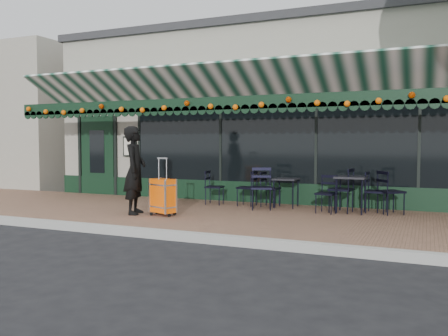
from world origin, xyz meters
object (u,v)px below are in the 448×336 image
at_px(woman, 135,170).
at_px(chair_b_front, 261,188).
at_px(chair_a_front, 326,194).
at_px(chair_a_extra, 391,192).
at_px(cafe_table_b, 286,181).
at_px(chair_solo, 215,187).
at_px(chair_a_right, 376,192).
at_px(chair_a_left, 341,190).
at_px(cafe_table_a, 351,180).
at_px(chair_b_right, 270,189).
at_px(suitcase, 163,196).
at_px(chair_b_left, 247,188).

relative_size(woman, chair_b_front, 1.93).
relative_size(chair_a_front, chair_a_extra, 0.89).
relative_size(cafe_table_b, chair_solo, 0.81).
height_order(chair_a_right, chair_b_front, chair_b_front).
height_order(chair_a_left, chair_a_front, chair_a_left).
xyz_separation_m(chair_a_front, chair_a_extra, (1.23, 0.41, 0.05)).
bearing_deg(cafe_table_b, woman, -139.15).
relative_size(woman, cafe_table_a, 2.35).
height_order(chair_a_right, chair_b_right, chair_a_right).
bearing_deg(chair_a_right, suitcase, 121.57).
relative_size(woman, chair_a_extra, 1.99).
xyz_separation_m(cafe_table_a, chair_a_front, (-0.45, -0.27, -0.29)).
height_order(cafe_table_a, chair_solo, chair_solo).
xyz_separation_m(chair_a_extra, chair_b_left, (-3.14, 0.01, -0.04)).
xyz_separation_m(woman, chair_a_extra, (4.81, 2.04, -0.45)).
distance_m(woman, chair_a_left, 4.30).
bearing_deg(chair_b_right, woman, 136.45).
height_order(suitcase, chair_a_extra, suitcase).
bearing_deg(chair_a_left, chair_b_right, -90.72).
bearing_deg(chair_a_extra, chair_b_left, 53.33).
xyz_separation_m(suitcase, cafe_table_a, (3.40, 1.86, 0.30)).
height_order(woman, cafe_table_b, woman).
height_order(suitcase, chair_b_front, suitcase).
bearing_deg(chair_solo, cafe_table_b, -89.19).
bearing_deg(chair_a_front, chair_a_left, 56.17).
height_order(cafe_table_b, chair_a_extra, chair_a_extra).
relative_size(suitcase, chair_b_front, 1.24).
height_order(suitcase, chair_b_right, suitcase).
xyz_separation_m(cafe_table_a, chair_solo, (-3.15, 0.09, -0.28)).
bearing_deg(chair_b_left, chair_solo, -82.91).
relative_size(chair_a_left, chair_b_left, 1.14).
height_order(chair_a_extra, chair_b_front, chair_b_front).
bearing_deg(chair_a_extra, chair_a_left, 61.80).
relative_size(suitcase, chair_solo, 1.42).
relative_size(chair_a_front, chair_b_front, 0.86).
bearing_deg(cafe_table_b, cafe_table_a, -11.70).
distance_m(suitcase, chair_b_front, 2.22).
bearing_deg(chair_b_right, chair_a_right, -87.60).
bearing_deg(woman, suitcase, -104.95).
xyz_separation_m(cafe_table_b, chair_a_right, (1.96, -0.11, -0.15)).
relative_size(woman, chair_b_right, 2.21).
xyz_separation_m(suitcase, chair_b_right, (1.59, 2.07, 0.02)).
height_order(chair_a_front, chair_b_left, chair_b_left).
bearing_deg(chair_solo, cafe_table_a, -98.15).
bearing_deg(chair_b_left, chair_a_extra, 92.24).
height_order(chair_a_left, chair_a_extra, chair_a_left).
bearing_deg(chair_a_left, cafe_table_b, -96.68).
relative_size(woman, suitcase, 1.56).
height_order(chair_a_right, chair_solo, chair_a_right).
distance_m(cafe_table_a, cafe_table_b, 1.51).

